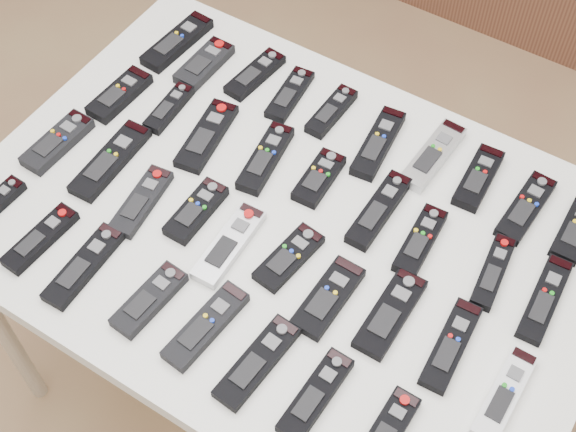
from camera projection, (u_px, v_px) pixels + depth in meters
The scene contains 38 objects.
ground at pixel (246, 357), 2.26m from camera, with size 4.00×4.00×0.00m, color #99684D.
table at pixel (288, 238), 1.62m from camera, with size 1.25×0.88×0.78m.
remote_0 at pixel (177, 42), 1.86m from camera, with size 0.06×0.20×0.02m, color black.
remote_1 at pixel (204, 64), 1.82m from camera, with size 0.06×0.16×0.02m, color black.
remote_2 at pixel (255, 74), 1.80m from camera, with size 0.05×0.16×0.02m, color black.
remote_3 at pixel (290, 94), 1.77m from camera, with size 0.05×0.16×0.02m, color black.
remote_4 at pixel (331, 111), 1.73m from camera, with size 0.04×0.15×0.02m, color black.
remote_5 at pixel (378, 143), 1.68m from camera, with size 0.05×0.19×0.02m, color black.
remote_6 at pixel (433, 156), 1.66m from camera, with size 0.05×0.19×0.02m, color #B7B7BC.
remote_7 at pixel (478, 178), 1.63m from camera, with size 0.05×0.16×0.02m, color black.
remote_8 at pixel (526, 208), 1.58m from camera, with size 0.05×0.18×0.02m, color black.
remote_9 at pixel (576, 230), 1.55m from camera, with size 0.06×0.15×0.02m, color black.
remote_10 at pixel (120, 95), 1.76m from camera, with size 0.06×0.16×0.02m, color black.
remote_11 at pixel (169, 108), 1.74m from camera, with size 0.04×0.14×0.02m, color black.
remote_12 at pixel (207, 136), 1.69m from camera, with size 0.06×0.19×0.02m, color black.
remote_13 at pixel (265, 158), 1.66m from camera, with size 0.05×0.18×0.02m, color black.
remote_14 at pixel (319, 178), 1.63m from camera, with size 0.06×0.14×0.02m, color black.
remote_15 at pixel (379, 210), 1.58m from camera, with size 0.05×0.19×0.02m, color black.
remote_16 at pixel (420, 241), 1.54m from camera, with size 0.05×0.16×0.02m, color black.
remote_17 at pixel (493, 272), 1.50m from camera, with size 0.04×0.16×0.02m, color black.
remote_18 at pixel (545, 299), 1.46m from camera, with size 0.05×0.19×0.02m, color black.
remote_19 at pixel (57, 142), 1.68m from camera, with size 0.06×0.17×0.02m, color black.
remote_20 at pixel (111, 160), 1.65m from camera, with size 0.06×0.21×0.02m, color black.
remote_21 at pixel (142, 201), 1.59m from camera, with size 0.05×0.17×0.02m, color black.
remote_22 at pixel (196, 211), 1.58m from camera, with size 0.05×0.15×0.02m, color black.
remote_23 at pixel (229, 244), 1.53m from camera, with size 0.05×0.19×0.02m, color #B7B7BC.
remote_24 at pixel (289, 257), 1.52m from camera, with size 0.06×0.15×0.02m, color black.
remote_25 at pixel (328, 298), 1.46m from camera, with size 0.06×0.17×0.02m, color black.
remote_26 at pixel (390, 313), 1.45m from camera, with size 0.06×0.18×0.02m, color black.
remote_27 at pixel (451, 345), 1.41m from camera, with size 0.05×0.18×0.02m, color black.
remote_28 at pixel (504, 395), 1.36m from camera, with size 0.05×0.18×0.02m, color silver.
remote_30 at pixel (40, 238), 1.54m from camera, with size 0.05×0.17×0.02m, color black.
remote_31 at pixel (84, 266), 1.51m from camera, with size 0.05×0.19×0.02m, color black.
remote_32 at pixel (149, 300), 1.46m from camera, with size 0.05×0.16×0.02m, color black.
remote_33 at pixel (206, 326), 1.43m from camera, with size 0.05×0.19×0.02m, color black.
remote_34 at pixel (257, 362), 1.39m from camera, with size 0.05×0.19×0.02m, color black.
remote_35 at pixel (316, 395), 1.35m from camera, with size 0.05×0.17×0.02m, color black.
remote_36 at pixel (387, 431), 1.32m from camera, with size 0.05×0.15×0.02m, color black.
Camera 1 is at (0.63, -0.77, 2.07)m, focal length 50.00 mm.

